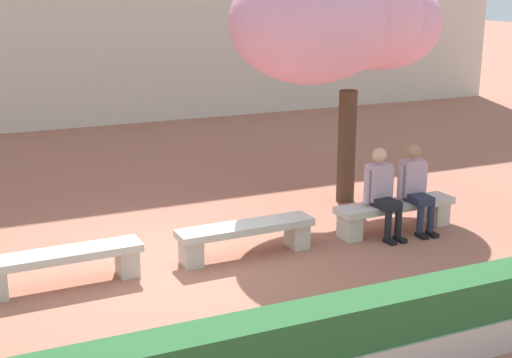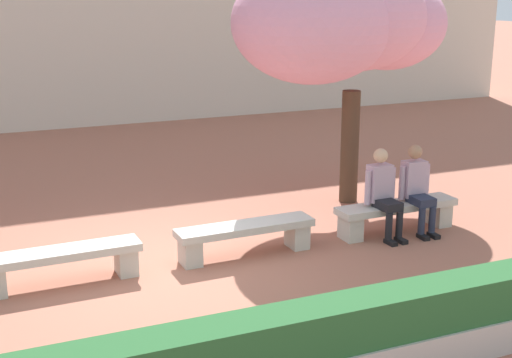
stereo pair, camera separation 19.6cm
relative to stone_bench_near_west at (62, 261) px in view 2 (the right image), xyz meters
The scene contains 7 objects.
ground_plane 1.25m from the stone_bench_near_west, ahead, with size 100.00×100.00×0.00m, color #9E604C.
stone_bench_near_west is the anchor object (origin of this frame).
stone_bench_center 2.42m from the stone_bench_near_west, ahead, with size 1.92×0.46×0.45m.
stone_bench_near_east 4.84m from the stone_bench_near_west, ahead, with size 1.92×0.46×0.45m.
person_seated_left 4.56m from the stone_bench_near_west, ahead, with size 0.51×0.69×1.29m.
person_seated_right 5.15m from the stone_bench_near_west, ahead, with size 0.51×0.69×1.29m.
cherry_tree_main 5.74m from the stone_bench_near_west, 19.08° to the left, with size 3.88×2.56×3.93m.
Camera 2 is at (-2.24, -8.38, 3.56)m, focal length 50.00 mm.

